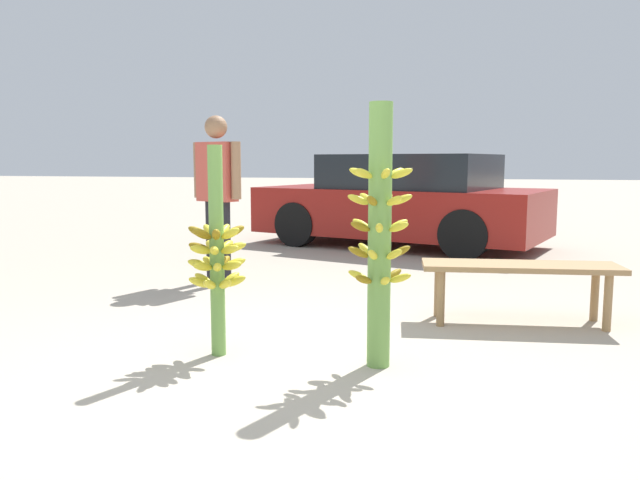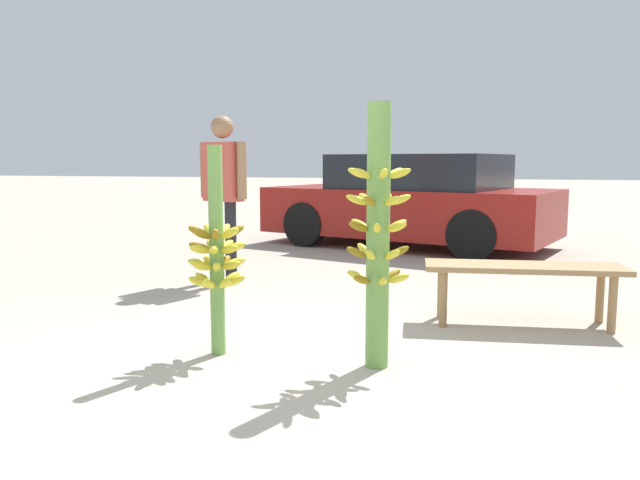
# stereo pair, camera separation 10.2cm
# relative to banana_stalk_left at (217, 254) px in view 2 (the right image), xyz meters

# --- Properties ---
(ground_plane) EXTENTS (80.00, 80.00, 0.00)m
(ground_plane) POSITION_rel_banana_stalk_left_xyz_m (0.48, -0.22, -0.64)
(ground_plane) COLOR #A89E8C
(banana_stalk_left) EXTENTS (0.38, 0.38, 1.32)m
(banana_stalk_left) POSITION_rel_banana_stalk_left_xyz_m (0.00, 0.00, 0.00)
(banana_stalk_left) COLOR #6B9E47
(banana_stalk_left) RESTS_ON ground_plane
(banana_stalk_center) EXTENTS (0.40, 0.39, 1.56)m
(banana_stalk_center) POSITION_rel_banana_stalk_left_xyz_m (1.01, 0.02, 0.15)
(banana_stalk_center) COLOR #6B9E47
(banana_stalk_center) RESTS_ON ground_plane
(vendor_person) EXTENTS (0.60, 0.31, 1.66)m
(vendor_person) POSITION_rel_banana_stalk_left_xyz_m (-0.92, 2.20, 0.35)
(vendor_person) COLOR black
(vendor_person) RESTS_ON ground_plane
(market_bench) EXTENTS (1.48, 0.58, 0.46)m
(market_bench) POSITION_rel_banana_stalk_left_xyz_m (1.90, 1.25, -0.25)
(market_bench) COLOR #99754C
(market_bench) RESTS_ON ground_plane
(parked_car) EXTENTS (4.36, 2.96, 1.31)m
(parked_car) POSITION_rel_banana_stalk_left_xyz_m (0.58, 5.41, -0.00)
(parked_car) COLOR maroon
(parked_car) RESTS_ON ground_plane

